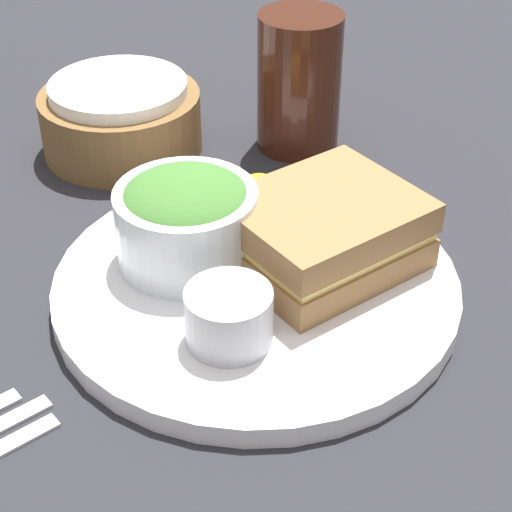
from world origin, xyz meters
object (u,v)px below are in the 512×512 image
object	(u,v)px
drink_glass	(299,82)
plate	(256,287)
salad_bowl	(186,217)
sandwich	(324,232)
dressing_cup	(229,316)
bread_basket	(121,118)

from	to	relation	value
drink_glass	plate	bearing A→B (deg)	-130.74
salad_bowl	drink_glass	bearing A→B (deg)	35.46
sandwich	dressing_cup	xyz separation A→B (m)	(-0.10, -0.04, -0.01)
plate	bread_basket	size ratio (longest dim) A/B	2.00
sandwich	bread_basket	xyz separation A→B (m)	(-0.05, 0.27, -0.01)
dressing_cup	bread_basket	size ratio (longest dim) A/B	0.39
salad_bowl	bread_basket	size ratio (longest dim) A/B	0.71
drink_glass	sandwich	bearing A→B (deg)	-118.39
sandwich	bread_basket	world-z (taller)	sandwich
sandwich	dressing_cup	bearing A→B (deg)	-158.96
plate	sandwich	xyz separation A→B (m)	(0.05, -0.01, 0.04)
bread_basket	plate	bearing A→B (deg)	-91.66
plate	sandwich	size ratio (longest dim) A/B	2.12
salad_bowl	bread_basket	distance (m)	0.22
bread_basket	sandwich	bearing A→B (deg)	-80.26
plate	dressing_cup	world-z (taller)	dressing_cup
sandwich	drink_glass	size ratio (longest dim) A/B	1.09
sandwich	bread_basket	size ratio (longest dim) A/B	0.94
plate	drink_glass	xyz separation A→B (m)	(0.16, 0.18, 0.06)
salad_bowl	drink_glass	xyz separation A→B (m)	(0.19, 0.13, 0.01)
plate	drink_glass	size ratio (longest dim) A/B	2.32
sandwich	salad_bowl	bearing A→B (deg)	146.08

